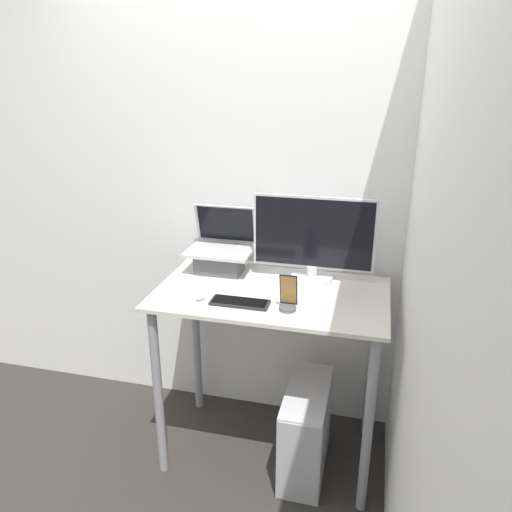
# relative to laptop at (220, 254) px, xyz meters

# --- Properties ---
(ground_plane) EXTENTS (12.00, 12.00, 0.00)m
(ground_plane) POSITION_rel_laptop_xyz_m (0.32, -0.52, -1.06)
(ground_plane) COLOR #2D2B28
(wall_back) EXTENTS (6.00, 0.05, 2.60)m
(wall_back) POSITION_rel_laptop_xyz_m (0.32, 0.21, 0.24)
(wall_back) COLOR silver
(wall_back) RESTS_ON ground_plane
(wall_side_right) EXTENTS (0.05, 6.00, 2.60)m
(wall_side_right) POSITION_rel_laptop_xyz_m (0.97, -0.52, 0.24)
(wall_side_right) COLOR silver
(wall_side_right) RESTS_ON ground_plane
(desk) EXTENTS (1.13, 0.65, 0.96)m
(desk) POSITION_rel_laptop_xyz_m (0.32, -0.20, -0.27)
(desk) COLOR beige
(desk) RESTS_ON ground_plane
(laptop) EXTENTS (0.34, 0.28, 0.34)m
(laptop) POSITION_rel_laptop_xyz_m (0.00, 0.00, 0.00)
(laptop) COLOR #4C4C51
(laptop) RESTS_ON desk
(monitor) EXTENTS (0.61, 0.21, 0.44)m
(monitor) POSITION_rel_laptop_xyz_m (0.49, -0.01, 0.12)
(monitor) COLOR silver
(monitor) RESTS_ON desk
(keyboard) EXTENTS (0.27, 0.10, 0.02)m
(keyboard) POSITION_rel_laptop_xyz_m (0.21, -0.37, -0.08)
(keyboard) COLOR black
(keyboard) RESTS_ON desk
(mouse) EXTENTS (0.04, 0.07, 0.03)m
(mouse) POSITION_rel_laptop_xyz_m (0.01, -0.36, -0.08)
(mouse) COLOR white
(mouse) RESTS_ON desk
(cell_phone) EXTENTS (0.08, 0.08, 0.17)m
(cell_phone) POSITION_rel_laptop_xyz_m (0.44, -0.37, -0.04)
(cell_phone) COLOR #4C4C51
(cell_phone) RESTS_ON desk
(computer_tower) EXTENTS (0.21, 0.50, 0.48)m
(computer_tower) POSITION_rel_laptop_xyz_m (0.53, -0.28, -0.82)
(computer_tower) COLOR silver
(computer_tower) RESTS_ON ground_plane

